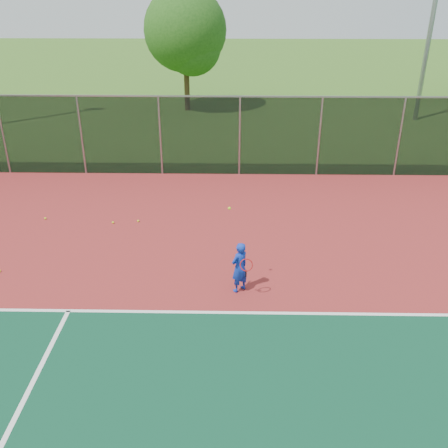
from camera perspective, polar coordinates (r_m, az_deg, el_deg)
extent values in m
plane|color=#33601B|center=(9.90, 21.20, -20.17)|extent=(120.00, 120.00, 0.00)
cube|color=maroon|center=(11.28, 18.01, -12.90)|extent=(30.00, 20.00, 0.02)
cube|color=black|center=(19.36, 10.84, 9.75)|extent=(30.00, 0.04, 3.00)
cube|color=gray|center=(19.00, 11.23, 14.08)|extent=(30.00, 0.06, 0.06)
imported|color=#122FA8|center=(11.99, 1.78, -4.96)|extent=(0.56, 0.55, 1.31)
cylinder|color=black|center=(11.80, 2.52, -5.70)|extent=(0.03, 0.15, 0.27)
torus|color=#A51414|center=(11.55, 2.56, -4.70)|extent=(0.30, 0.13, 0.29)
sphere|color=#CFEC1B|center=(11.37, 0.62, 1.81)|extent=(0.07, 0.07, 0.07)
sphere|color=#CFEC1B|center=(15.91, -12.57, 0.17)|extent=(0.07, 0.07, 0.07)
sphere|color=#CFEC1B|center=(15.86, -9.78, 0.35)|extent=(0.07, 0.07, 0.07)
sphere|color=#CFEC1B|center=(16.77, -19.74, 0.61)|extent=(0.07, 0.07, 0.07)
cylinder|color=#392614|center=(29.44, -4.26, 15.26)|extent=(0.30, 0.30, 2.53)
sphere|color=#1D4813|center=(29.01, -4.48, 21.26)|extent=(4.50, 4.50, 4.50)
sphere|color=#1D4813|center=(28.76, -3.63, 19.55)|extent=(3.09, 3.09, 3.09)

